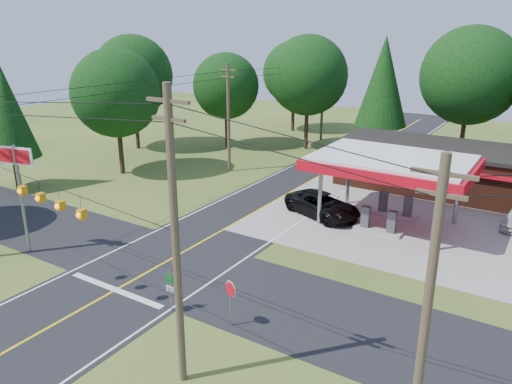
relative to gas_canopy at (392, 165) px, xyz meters
The scene contains 16 objects.
ground 16.38m from the gas_canopy, 124.70° to the right, with size 120.00×120.00×0.00m, color #3E591F.
main_highway 16.37m from the gas_canopy, 124.70° to the right, with size 8.00×120.00×0.02m, color black.
cross_road 16.37m from the gas_canopy, 124.70° to the right, with size 70.00×7.00×0.02m, color black.
lane_center_yellow 16.37m from the gas_canopy, 124.70° to the right, with size 0.15×110.00×0.00m, color yellow.
gas_canopy is the anchor object (origin of this frame).
convenience_store 10.31m from the gas_canopy, 84.28° to the left, with size 16.40×7.55×3.80m.
utility_pole_near_right 20.13m from the gas_canopy, 94.29° to the right, with size 1.80×0.30×11.50m.
utility_pole_far_left 17.74m from the gas_canopy, 163.61° to the left, with size 1.80×0.30×10.00m.
utility_pole_right_b 19.80m from the gas_canopy, 69.27° to the right, with size 1.80×0.30×10.00m.
utility_pole_north 26.92m from the gas_canopy, 125.17° to the left, with size 0.30×0.30×9.50m.
overhead_beacons 21.56m from the gas_canopy, 117.76° to the right, with size 17.04×2.04×1.03m.
treeline_backdrop 14.09m from the gas_canopy, 126.61° to the left, with size 70.27×51.59×13.30m.
suv_car 5.72m from the gas_canopy, 167.39° to the right, with size 5.98×5.98×1.66m, color black.
big_stop_sign 23.48m from the gas_canopy, 136.41° to the right, with size 2.44×0.67×6.71m.
octagonal_stop_sign 16.34m from the gas_canopy, 97.12° to the right, with size 0.77×0.35×2.33m.
route_sign_post 17.56m from the gas_canopy, 107.47° to the right, with size 0.47×0.10×2.30m.
Camera 1 is at (18.65, -19.19, 13.25)m, focal length 35.00 mm.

